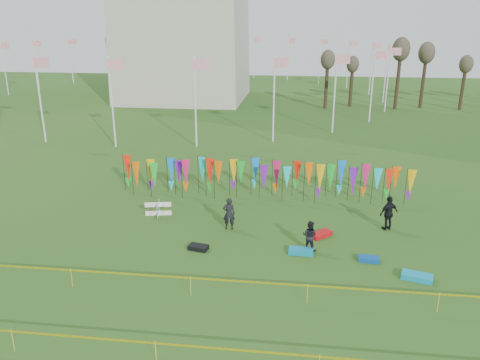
# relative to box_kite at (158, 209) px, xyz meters

# --- Properties ---
(ground) EXTENTS (160.00, 160.00, 0.00)m
(ground) POSITION_rel_box_kite_xyz_m (5.64, -5.13, -0.43)
(ground) COLOR #244A14
(ground) RESTS_ON ground
(flagpole_ring) EXTENTS (57.40, 56.16, 8.00)m
(flagpole_ring) POSITION_rel_box_kite_xyz_m (-8.36, 42.87, 3.57)
(flagpole_ring) COLOR silver
(flagpole_ring) RESTS_ON ground
(banner_row) EXTENTS (18.64, 0.64, 2.42)m
(banner_row) POSITION_rel_box_kite_xyz_m (5.92, 3.75, 1.11)
(banner_row) COLOR black
(banner_row) RESTS_ON ground
(caution_tape_near) EXTENTS (26.00, 0.02, 0.90)m
(caution_tape_near) POSITION_rel_box_kite_xyz_m (5.42, -7.99, 0.35)
(caution_tape_near) COLOR #FFF605
(caution_tape_near) RESTS_ON ground
(caution_tape_far) EXTENTS (26.00, 0.02, 0.90)m
(caution_tape_far) POSITION_rel_box_kite_xyz_m (5.42, -12.14, 0.35)
(caution_tape_far) COLOR #FFF605
(caution_tape_far) RESTS_ON ground
(box_kite) EXTENTS (0.77, 0.77, 0.86)m
(box_kite) POSITION_rel_box_kite_xyz_m (0.00, 0.00, 0.00)
(box_kite) COLOR red
(box_kite) RESTS_ON ground
(person_left) EXTENTS (0.72, 0.56, 1.82)m
(person_left) POSITION_rel_box_kite_xyz_m (4.37, -1.30, 0.48)
(person_left) COLOR black
(person_left) RESTS_ON ground
(person_mid) EXTENTS (0.87, 0.71, 1.55)m
(person_mid) POSITION_rel_box_kite_xyz_m (8.68, -3.26, 0.35)
(person_mid) COLOR black
(person_mid) RESTS_ON ground
(person_right) EXTENTS (1.30, 1.12, 1.93)m
(person_right) POSITION_rel_box_kite_xyz_m (12.96, -0.31, 0.53)
(person_right) COLOR black
(person_right) RESTS_ON ground
(kite_bag_turquoise) EXTENTS (1.22, 0.65, 0.24)m
(kite_bag_turquoise) POSITION_rel_box_kite_xyz_m (8.28, -3.69, -0.31)
(kite_bag_turquoise) COLOR #0B86AC
(kite_bag_turquoise) RESTS_ON ground
(kite_bag_blue) EXTENTS (1.02, 0.60, 0.20)m
(kite_bag_blue) POSITION_rel_box_kite_xyz_m (11.46, -4.06, -0.33)
(kite_bag_blue) COLOR #09469D
(kite_bag_blue) RESTS_ON ground
(kite_bag_red) EXTENTS (1.28, 1.26, 0.23)m
(kite_bag_red) POSITION_rel_box_kite_xyz_m (9.32, -1.63, -0.32)
(kite_bag_red) COLOR red
(kite_bag_red) RESTS_ON ground
(kite_bag_black) EXTENTS (1.05, 0.74, 0.22)m
(kite_bag_black) POSITION_rel_box_kite_xyz_m (3.20, -3.90, -0.32)
(kite_bag_black) COLOR black
(kite_bag_black) RESTS_ON ground
(kite_bag_teal) EXTENTS (1.44, 0.98, 0.25)m
(kite_bag_teal) POSITION_rel_box_kite_xyz_m (13.36, -5.51, -0.30)
(kite_bag_teal) COLOR #0D93C3
(kite_bag_teal) RESTS_ON ground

